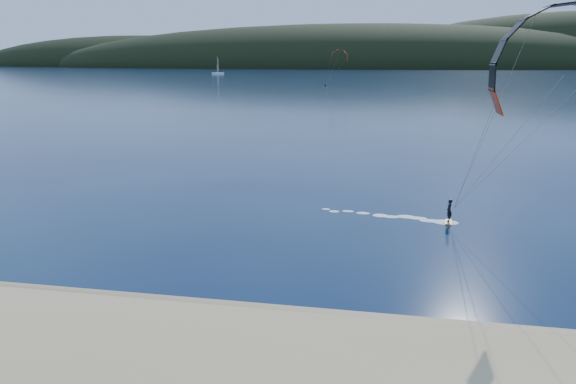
{
  "coord_description": "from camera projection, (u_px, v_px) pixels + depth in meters",
  "views": [
    {
      "loc": [
        8.9,
        -19.49,
        12.39
      ],
      "look_at": [
        3.31,
        10.0,
        5.0
      ],
      "focal_mm": 34.1,
      "sensor_mm": 36.0,
      "label": 1
    }
  ],
  "objects": [
    {
      "name": "ground",
      "position": [
        168.0,
        358.0,
        23.16
      ],
      "size": [
        1800.0,
        1800.0,
        0.0
      ],
      "primitive_type": "plane",
      "color": "#071536",
      "rests_on": "ground"
    },
    {
      "name": "wet_sand",
      "position": [
        203.0,
        310.0,
        27.44
      ],
      "size": [
        220.0,
        2.5,
        0.1
      ],
      "color": "#8A6D50",
      "rests_on": "ground"
    },
    {
      "name": "headland",
      "position": [
        388.0,
        67.0,
        734.02
      ],
      "size": [
        1200.0,
        310.0,
        140.0
      ],
      "color": "black",
      "rests_on": "ground"
    },
    {
      "name": "kitesurfer_near",
      "position": [
        557.0,
        81.0,
        32.72
      ],
      "size": [
        20.59,
        9.42,
        15.33
      ],
      "color": "orange",
      "rests_on": "ground"
    },
    {
      "name": "kitesurfer_far",
      "position": [
        339.0,
        59.0,
        219.33
      ],
      "size": [
        10.58,
        7.93,
        14.59
      ],
      "color": "orange",
      "rests_on": "ground"
    },
    {
      "name": "sailboat",
      "position": [
        218.0,
        73.0,
        419.76
      ],
      "size": [
        9.66,
        6.0,
        13.44
      ],
      "color": "white",
      "rests_on": "ground"
    }
  ]
}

